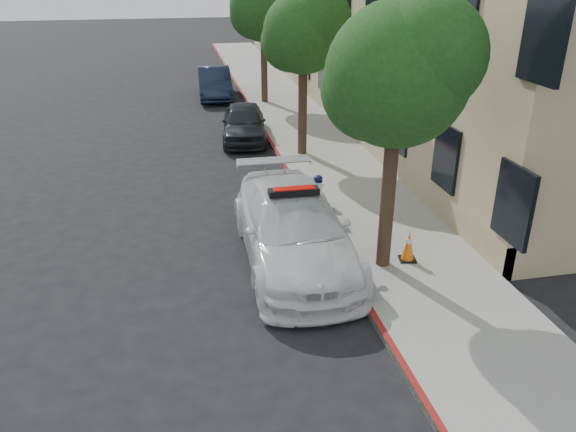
{
  "coord_description": "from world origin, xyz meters",
  "views": [
    {
      "loc": [
        -1.29,
        -12.17,
        6.22
      ],
      "look_at": [
        0.99,
        -0.93,
        1.0
      ],
      "focal_mm": 35.0,
      "sensor_mm": 36.0,
      "label": 1
    }
  ],
  "objects_px": {
    "parked_car_far": "(215,83)",
    "traffic_cone": "(408,246)",
    "police_car": "(294,228)",
    "parked_car_mid": "(244,122)",
    "fire_hydrant": "(318,189)"
  },
  "relations": [
    {
      "from": "parked_car_mid",
      "to": "fire_hydrant",
      "type": "bearing_deg",
      "value": -73.66
    },
    {
      "from": "parked_car_mid",
      "to": "traffic_cone",
      "type": "relative_size",
      "value": 5.74
    },
    {
      "from": "parked_car_far",
      "to": "police_car",
      "type": "bearing_deg",
      "value": -86.88
    },
    {
      "from": "traffic_cone",
      "to": "parked_car_mid",
      "type": "bearing_deg",
      "value": 102.51
    },
    {
      "from": "fire_hydrant",
      "to": "parked_car_mid",
      "type": "bearing_deg",
      "value": 84.95
    },
    {
      "from": "fire_hydrant",
      "to": "traffic_cone",
      "type": "height_order",
      "value": "fire_hydrant"
    },
    {
      "from": "fire_hydrant",
      "to": "traffic_cone",
      "type": "distance_m",
      "value": 3.77
    },
    {
      "from": "police_car",
      "to": "parked_car_far",
      "type": "relative_size",
      "value": 1.27
    },
    {
      "from": "parked_car_mid",
      "to": "traffic_cone",
      "type": "height_order",
      "value": "parked_car_mid"
    },
    {
      "from": "parked_car_mid",
      "to": "fire_hydrant",
      "type": "relative_size",
      "value": 5.04
    },
    {
      "from": "parked_car_mid",
      "to": "traffic_cone",
      "type": "bearing_deg",
      "value": -70.78
    },
    {
      "from": "parked_car_mid",
      "to": "parked_car_far",
      "type": "relative_size",
      "value": 0.9
    },
    {
      "from": "parked_car_far",
      "to": "traffic_cone",
      "type": "relative_size",
      "value": 6.38
    },
    {
      "from": "parked_car_far",
      "to": "traffic_cone",
      "type": "bearing_deg",
      "value": -79.21
    },
    {
      "from": "parked_car_mid",
      "to": "police_car",
      "type": "bearing_deg",
      "value": -84.1
    }
  ]
}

